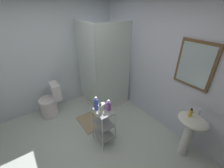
{
  "coord_description": "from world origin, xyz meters",
  "views": [
    {
      "loc": [
        1.52,
        -0.43,
        2.3
      ],
      "look_at": [
        -0.38,
        0.89,
        1.01
      ],
      "focal_mm": 23.27,
      "sensor_mm": 36.0,
      "label": 1
    }
  ],
  "objects": [
    {
      "name": "pedestal_sink",
      "position": [
        0.87,
        1.52,
        0.58
      ],
      "size": [
        0.46,
        0.37,
        0.81
      ],
      "color": "white",
      "rests_on": "ground_plane"
    },
    {
      "name": "sink_faucet",
      "position": [
        0.87,
        1.64,
        0.86
      ],
      "size": [
        0.03,
        0.03,
        0.1
      ],
      "primitive_type": "cylinder",
      "color": "silver",
      "rests_on": "pedestal_sink"
    },
    {
      "name": "shower_stall",
      "position": [
        -1.21,
        1.18,
        0.46
      ],
      "size": [
        0.92,
        0.92,
        2.0
      ],
      "color": "white",
      "rests_on": "ground_plane"
    },
    {
      "name": "wall_back",
      "position": [
        0.01,
        1.85,
        1.25
      ],
      "size": [
        4.2,
        0.14,
        2.5
      ],
      "color": "silver",
      "rests_on": "ground_plane"
    },
    {
      "name": "bath_mat",
      "position": [
        -0.73,
        0.54,
        0.01
      ],
      "size": [
        0.6,
        0.4,
        0.02
      ],
      "primitive_type": "cube",
      "color": "tan",
      "rests_on": "ground_plane"
    },
    {
      "name": "hand_soap_bottle",
      "position": [
        0.81,
        1.49,
        0.87
      ],
      "size": [
        0.06,
        0.06,
        0.14
      ],
      "color": "gold",
      "rests_on": "pedestal_sink"
    },
    {
      "name": "rinse_cup",
      "position": [
        -0.17,
        0.55,
        0.79
      ],
      "size": [
        0.08,
        0.08,
        0.11
      ],
      "primitive_type": "cylinder",
      "color": "silver",
      "rests_on": "storage_cart"
    },
    {
      "name": "storage_cart",
      "position": [
        -0.12,
        0.53,
        0.44
      ],
      "size": [
        0.38,
        0.28,
        0.74
      ],
      "color": "silver",
      "rests_on": "ground_plane"
    },
    {
      "name": "toilet",
      "position": [
        -1.48,
        -0.05,
        0.31
      ],
      "size": [
        0.37,
        0.49,
        0.76
      ],
      "color": "white",
      "rests_on": "ground_plane"
    },
    {
      "name": "conditioner_bottle_purple",
      "position": [
        -0.08,
        0.62,
        0.82
      ],
      "size": [
        0.08,
        0.08,
        0.19
      ],
      "color": "#8B4FA8",
      "rests_on": "storage_cart"
    },
    {
      "name": "ground_plane",
      "position": [
        0.0,
        0.0,
        -0.01
      ],
      "size": [
        4.2,
        4.2,
        0.02
      ],
      "primitive_type": "cube",
      "color": "silver"
    },
    {
      "name": "lotion_bottle_white",
      "position": [
        -0.07,
        0.46,
        0.83
      ],
      "size": [
        0.07,
        0.07,
        0.2
      ],
      "color": "white",
      "rests_on": "storage_cart"
    },
    {
      "name": "wall_left",
      "position": [
        -1.85,
        0.0,
        1.25
      ],
      "size": [
        0.1,
        4.2,
        2.5
      ],
      "primitive_type": "cube",
      "color": "silver",
      "rests_on": "ground_plane"
    },
    {
      "name": "shampoo_bottle_blue",
      "position": [
        -0.21,
        0.46,
        0.85
      ],
      "size": [
        0.07,
        0.07,
        0.24
      ],
      "color": "#3047B5",
      "rests_on": "storage_cart"
    }
  ]
}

